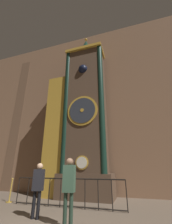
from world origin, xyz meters
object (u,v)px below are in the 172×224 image
stanchion_post (10,194)px  clock_tower (79,117)px  visitor_near (38,184)px  visitor_far (69,184)px

stanchion_post → clock_tower: bearing=34.2°
clock_tower → visitor_near: bearing=-91.3°
visitor_near → stanchion_post: bearing=133.4°
visitor_near → visitor_far: bearing=-30.6°
visitor_near → clock_tower: bearing=75.8°
clock_tower → visitor_near: size_ratio=6.63×
visitor_far → stanchion_post: bearing=145.9°
clock_tower → visitor_far: size_ratio=6.19×
stanchion_post → visitor_near: bearing=-33.6°
clock_tower → visitor_far: clock_tower is taller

